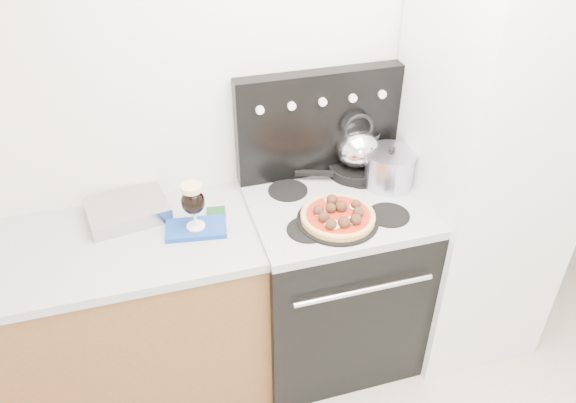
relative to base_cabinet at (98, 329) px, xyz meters
name	(u,v)px	position (x,y,z in m)	size (l,w,h in m)	color
room_shell	(426,286)	(1.02, -0.91, 0.82)	(3.52, 3.01, 2.52)	beige
base_cabinet	(98,329)	(0.00, 0.00, 0.00)	(1.45, 0.60, 0.86)	brown
countertop	(76,252)	(0.00, 0.00, 0.45)	(1.48, 0.63, 0.04)	#AFAFB1
stove_body	(332,283)	(1.10, -0.02, 0.01)	(0.76, 0.65, 0.88)	black
cooktop	(336,206)	(1.10, -0.02, 0.47)	(0.76, 0.65, 0.04)	#ADADB2
backguard	(318,124)	(1.10, 0.25, 0.74)	(0.76, 0.08, 0.50)	black
fridge	(481,176)	(1.80, -0.05, 0.52)	(0.64, 0.68, 1.90)	silver
foil_sheet	(128,211)	(0.22, 0.15, 0.50)	(0.33, 0.24, 0.07)	silver
oven_mitt	(196,229)	(0.48, -0.02, 0.48)	(0.25, 0.14, 0.02)	#173D96
beer_glass	(194,206)	(0.48, -0.02, 0.60)	(0.10, 0.10, 0.21)	black
pizza_pan	(338,220)	(1.06, -0.15, 0.50)	(0.35, 0.35, 0.01)	black
pizza	(338,215)	(1.06, -0.15, 0.52)	(0.31, 0.31, 0.04)	tan
skillet	(355,169)	(1.27, 0.18, 0.51)	(0.25, 0.25, 0.04)	black
tea_kettle	(357,145)	(1.27, 0.18, 0.65)	(0.20, 0.20, 0.22)	white
stock_pot	(389,169)	(1.38, 0.05, 0.57)	(0.22, 0.22, 0.16)	silver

